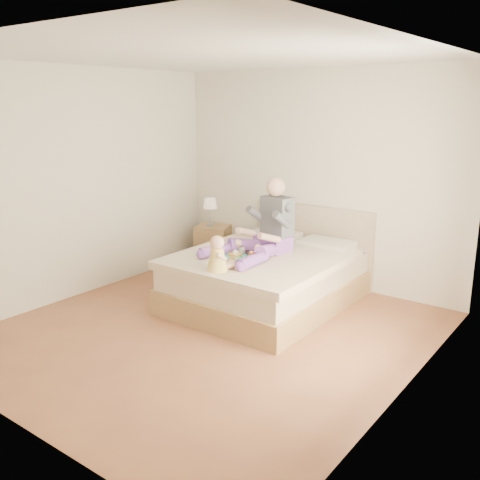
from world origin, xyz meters
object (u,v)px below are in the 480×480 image
Objects in this scene: tray at (239,257)px; baby at (218,256)px; bed at (270,276)px; nightstand at (214,244)px; adult at (265,231)px.

tray is 0.48m from baby.
nightstand is (-1.51, 0.80, -0.03)m from bed.
bed reaches higher than nightstand.
baby is (-0.01, -0.84, -0.11)m from adult.
tray is at bearing -60.46° from nightstand.
bed reaches higher than tray.
tray is at bearing -92.36° from adult.
bed reaches higher than baby.
adult is 3.03× the size of baby.
tray is 1.36× the size of baby.
tray is (-0.08, -0.38, -0.23)m from adult.
adult reaches higher than bed.
bed is 0.56m from adult.
baby is at bearing -81.30° from adult.
baby is at bearing -67.98° from nightstand.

